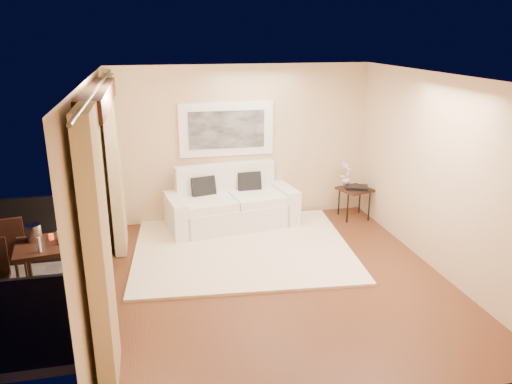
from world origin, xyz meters
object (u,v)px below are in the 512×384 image
object	(u,v)px
bistro_table	(47,250)
balcony_chair_far	(7,250)
orchid	(346,174)
side_table	(355,192)
ice_bucket	(34,233)
sofa	(231,205)

from	to	relation	value
bistro_table	balcony_chair_far	size ratio (longest dim) A/B	0.78
orchid	bistro_table	distance (m)	5.17
side_table	bistro_table	world-z (taller)	bistro_table
orchid	ice_bucket	distance (m)	5.25
sofa	side_table	xyz separation A→B (m)	(2.23, -0.10, 0.13)
orchid	side_table	bearing A→B (deg)	-53.33
sofa	balcony_chair_far	world-z (taller)	balcony_chair_far
side_table	orchid	bearing A→B (deg)	126.67
sofa	balcony_chair_far	bearing A→B (deg)	-159.49
sofa	balcony_chair_far	size ratio (longest dim) A/B	2.16
orchid	ice_bucket	bearing A→B (deg)	-157.07
side_table	balcony_chair_far	distance (m)	5.59
sofa	orchid	world-z (taller)	sofa
orchid	ice_bucket	world-z (taller)	ice_bucket
bistro_table	orchid	bearing A→B (deg)	24.99
ice_bucket	balcony_chair_far	bearing A→B (deg)	146.21
sofa	ice_bucket	world-z (taller)	sofa
side_table	bistro_table	xyz separation A→B (m)	(-4.80, -2.03, 0.24)
orchid	balcony_chair_far	bearing A→B (deg)	-161.29
side_table	ice_bucket	size ratio (longest dim) A/B	3.19
sofa	ice_bucket	bearing A→B (deg)	-152.13
orchid	bistro_table	bearing A→B (deg)	-155.01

